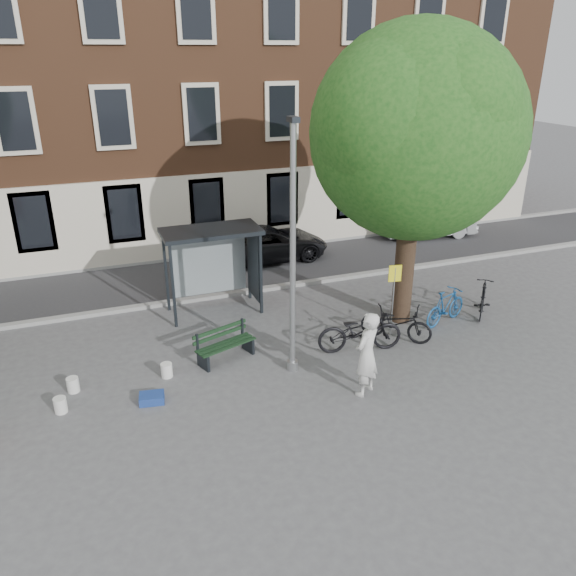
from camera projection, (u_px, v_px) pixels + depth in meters
The scene contains 21 objects.
ground at pixel (292, 369), 14.08m from camera, with size 90.00×90.00×0.00m, color #4C4C4F.
road at pixel (222, 273), 20.10m from camera, with size 40.00×4.00×0.01m, color #28282B.
curb_near at pixel (238, 293), 18.36m from camera, with size 40.00×0.25×0.12m, color gray.
curb_far at pixel (209, 254), 21.80m from camera, with size 40.00×0.25×0.12m, color gray.
building_row at pixel (177, 60), 22.53m from camera, with size 30.00×8.00×14.00m, color brown.
lamppost at pixel (293, 266), 12.99m from camera, with size 0.28×0.35×6.11m.
tree_right at pixel (420, 125), 14.37m from camera, with size 5.76×5.60×8.20m.
bus_shelter at pixel (224, 250), 16.66m from camera, with size 2.85×1.45×2.62m.
painter at pixel (367, 354), 12.72m from camera, with size 0.75×0.49×2.05m, color silver.
bench at pixel (225, 346), 14.41m from camera, with size 1.68×1.00×0.82m.
bike_a at pixel (360, 331), 14.72m from camera, with size 0.78×2.25×1.18m, color black.
bike_b at pixel (446, 306), 16.26m from camera, with size 0.50×1.76×1.06m, color #184C87.
bike_c at pixel (396, 323), 15.32m from camera, with size 0.68×1.95×1.03m, color black.
bike_d at pixel (483, 298), 16.82m from camera, with size 0.49×1.73×1.04m, color black.
car_dark at pixel (268, 243), 21.25m from camera, with size 2.11×4.58×1.27m, color black.
car_silver at pixel (427, 221), 23.87m from camera, with size 1.44×4.12×1.36m, color #A0A3A7.
blue_crate at pixel (152, 398), 12.73m from camera, with size 0.55×0.40×0.20m, color navy.
bucket_a at pixel (167, 370), 13.69m from camera, with size 0.28×0.28×0.36m, color white.
bucket_b at pixel (60, 405), 12.35m from camera, with size 0.28×0.28×0.36m, color silver.
bucket_c at pixel (73, 385), 13.09m from camera, with size 0.28×0.28×0.36m, color silver.
notice_sign at pixel (394, 284), 15.21m from camera, with size 0.36×0.09×2.08m.
Camera 1 is at (-4.38, -11.34, 7.39)m, focal length 35.00 mm.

